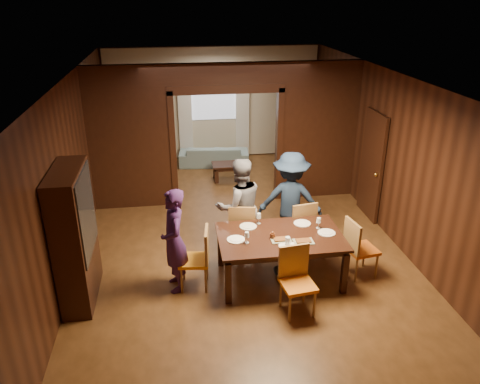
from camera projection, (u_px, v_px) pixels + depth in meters
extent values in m
plane|color=#4B2D15|center=(238.00, 235.00, 8.67)|extent=(9.00, 9.00, 0.00)
cube|color=silver|center=(238.00, 77.00, 7.51)|extent=(5.50, 9.00, 0.02)
cube|color=black|center=(213.00, 104.00, 12.17)|extent=(5.50, 0.02, 2.90)
cube|color=black|center=(73.00, 170.00, 7.72)|extent=(0.02, 9.00, 2.90)
cube|color=black|center=(388.00, 154.00, 8.45)|extent=(0.02, 9.00, 2.90)
cube|color=black|center=(132.00, 151.00, 9.38)|extent=(1.65, 0.15, 2.40)
cube|color=black|center=(317.00, 143.00, 9.89)|extent=(1.65, 0.15, 2.40)
cube|color=black|center=(226.00, 76.00, 9.06)|extent=(5.50, 0.15, 0.50)
cube|color=beige|center=(214.00, 104.00, 12.14)|extent=(5.40, 0.04, 2.85)
imported|color=#391B4F|center=(174.00, 241.00, 6.85)|extent=(0.46, 0.63, 1.61)
imported|color=slate|center=(239.00, 207.00, 7.81)|extent=(0.94, 0.79, 1.70)
imported|color=#17243A|center=(290.00, 200.00, 8.06)|extent=(1.23, 0.90, 1.71)
imported|color=#80A0A8|center=(214.00, 155.00, 12.04)|extent=(1.83, 0.88, 0.52)
imported|color=black|center=(286.00, 231.00, 7.14)|extent=(0.35, 0.35, 0.08)
cube|color=black|center=(280.00, 257.00, 7.24)|extent=(1.90, 1.18, 0.76)
cube|color=black|center=(229.00, 172.00, 11.12)|extent=(0.80, 0.50, 0.40)
cube|color=black|center=(75.00, 237.00, 6.57)|extent=(0.40, 1.20, 2.00)
cube|color=black|center=(372.00, 166.00, 9.06)|extent=(0.06, 0.90, 2.10)
cube|color=silver|center=(213.00, 94.00, 12.01)|extent=(1.20, 0.03, 1.30)
cube|color=white|center=(185.00, 113.00, 12.06)|extent=(0.35, 0.06, 2.40)
cube|color=white|center=(242.00, 111.00, 12.26)|extent=(0.35, 0.06, 2.40)
cylinder|color=white|center=(236.00, 239.00, 6.97)|extent=(0.27, 0.27, 0.01)
cylinder|color=silver|center=(248.00, 226.00, 7.35)|extent=(0.27, 0.27, 0.01)
cylinder|color=white|center=(302.00, 223.00, 7.45)|extent=(0.27, 0.27, 0.01)
cylinder|color=silver|center=(327.00, 233.00, 7.16)|extent=(0.27, 0.27, 0.01)
cylinder|color=white|center=(288.00, 246.00, 6.79)|extent=(0.27, 0.27, 0.01)
cube|color=gray|center=(281.00, 239.00, 6.94)|extent=(0.30, 0.20, 0.04)
cube|color=gray|center=(303.00, 241.00, 6.90)|extent=(0.30, 0.20, 0.04)
cylinder|color=silver|center=(288.00, 241.00, 6.78)|extent=(0.07, 0.07, 0.14)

